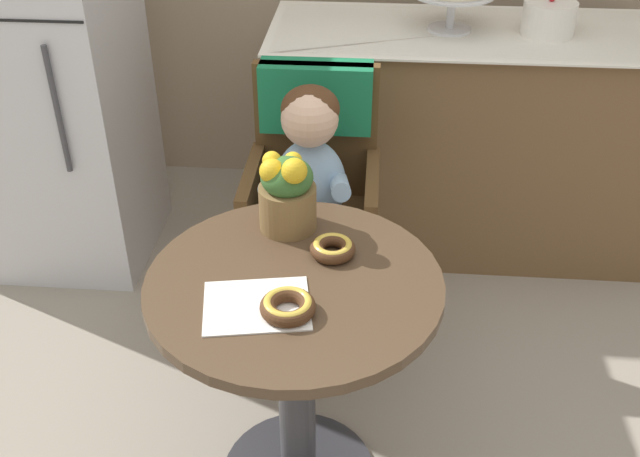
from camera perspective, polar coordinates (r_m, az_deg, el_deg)
cafe_table at (r=1.92m, az=-1.88°, el=-8.95°), size 0.72×0.72×0.72m
wicker_chair at (r=2.41m, az=-0.47°, el=4.75°), size 0.42×0.45×0.95m
seated_child at (r=2.26m, az=-0.82°, el=3.69°), size 0.27×0.32×0.73m
paper_napkin at (r=1.71m, az=-4.86°, el=-5.89°), size 0.27×0.23×0.00m
donut_front at (r=1.67m, az=-2.45°, el=-5.93°), size 0.13×0.13×0.04m
donut_mid at (r=1.85m, az=0.97°, el=-1.48°), size 0.11×0.11×0.04m
flower_vase at (r=1.91m, az=-2.54°, el=2.89°), size 0.15×0.15×0.23m
display_counter at (r=3.04m, az=11.29°, el=6.63°), size 1.56×0.62×0.90m
round_layer_cake at (r=2.87m, az=17.10°, el=15.13°), size 0.19×0.19×0.14m
refrigerator at (r=2.94m, az=-20.77°, el=12.59°), size 0.64×0.63×1.70m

